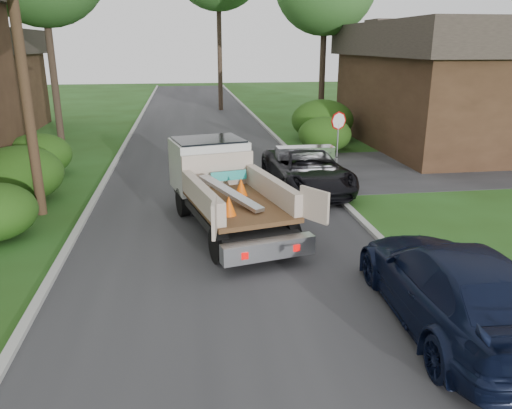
{
  "coord_description": "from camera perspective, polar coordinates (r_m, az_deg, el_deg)",
  "views": [
    {
      "loc": [
        -1.0,
        -10.53,
        5.05
      ],
      "look_at": [
        0.71,
        1.3,
        1.2
      ],
      "focal_mm": 35.0,
      "sensor_mm": 36.0,
      "label": 1
    }
  ],
  "objects": [
    {
      "name": "ground",
      "position": [
        11.72,
        -2.56,
        -7.68
      ],
      "size": [
        120.0,
        120.0,
        0.0
      ],
      "primitive_type": "plane",
      "color": "#213F12",
      "rests_on": "ground"
    },
    {
      "name": "curb_right",
      "position": [
        21.73,
        5.59,
        4.49
      ],
      "size": [
        0.2,
        90.0,
        0.12
      ],
      "primitive_type": "cube",
      "color": "#9E9E99",
      "rests_on": "ground"
    },
    {
      "name": "hedge_right_b",
      "position": [
        27.85,
        7.59,
        9.55
      ],
      "size": [
        3.38,
        3.38,
        2.21
      ],
      "primitive_type": "ellipsoid",
      "color": "#1A400E",
      "rests_on": "ground"
    },
    {
      "name": "road",
      "position": [
        21.16,
        -5.29,
        3.98
      ],
      "size": [
        8.0,
        90.0,
        0.02
      ],
      "primitive_type": "cube",
      "color": "#28282B",
      "rests_on": "ground"
    },
    {
      "name": "navy_suv",
      "position": [
        10.0,
        21.67,
        -8.65
      ],
      "size": [
        2.52,
        5.63,
        1.6
      ],
      "primitive_type": "imported",
      "rotation": [
        0.0,
        0.0,
        3.09
      ],
      "color": "black",
      "rests_on": "ground"
    },
    {
      "name": "flatbed_truck",
      "position": [
        14.67,
        -4.17,
        2.77
      ],
      "size": [
        3.77,
        6.42,
        2.29
      ],
      "rotation": [
        0.0,
        0.0,
        0.22
      ],
      "color": "black",
      "rests_on": "ground"
    },
    {
      "name": "stop_sign",
      "position": [
        20.75,
        9.37,
        8.54
      ],
      "size": [
        0.71,
        0.32,
        2.48
      ],
      "color": "slate",
      "rests_on": "ground"
    },
    {
      "name": "hedge_left_b",
      "position": [
        18.36,
        -25.46,
        3.15
      ],
      "size": [
        2.86,
        2.86,
        1.87
      ],
      "primitive_type": "ellipsoid",
      "color": "#1A400E",
      "rests_on": "ground"
    },
    {
      "name": "side_street",
      "position": [
        23.99,
        24.89,
        4.04
      ],
      "size": [
        16.0,
        7.0,
        0.02
      ],
      "primitive_type": "cube",
      "color": "#28282B",
      "rests_on": "ground"
    },
    {
      "name": "curb_left",
      "position": [
        21.35,
        -16.37,
        3.6
      ],
      "size": [
        0.2,
        90.0,
        0.12
      ],
      "primitive_type": "cube",
      "color": "#9E9E99",
      "rests_on": "ground"
    },
    {
      "name": "hedge_left_c",
      "position": [
        21.74,
        -23.63,
        5.21
      ],
      "size": [
        2.6,
        2.6,
        1.7
      ],
      "primitive_type": "ellipsoid",
      "color": "#1A400E",
      "rests_on": "ground"
    },
    {
      "name": "house_right",
      "position": [
        28.31,
        22.01,
        12.76
      ],
      "size": [
        9.72,
        12.96,
        6.2
      ],
      "rotation": [
        0.0,
        0.0,
        1.57
      ],
      "color": "#352216",
      "rests_on": "ground"
    },
    {
      "name": "hedge_right_a",
      "position": [
        24.85,
        7.86,
        7.95
      ],
      "size": [
        2.6,
        2.6,
        1.7
      ],
      "primitive_type": "ellipsoid",
      "color": "#1A400E",
      "rests_on": "ground"
    },
    {
      "name": "black_pickup",
      "position": [
        18.16,
        5.85,
        4.01
      ],
      "size": [
        2.71,
        5.41,
        1.47
      ],
      "primitive_type": "imported",
      "rotation": [
        0.0,
        0.0,
        0.05
      ],
      "color": "black",
      "rests_on": "ground"
    },
    {
      "name": "utility_pole",
      "position": [
        16.15,
        -25.48,
        16.65
      ],
      "size": [
        2.42,
        1.25,
        10.0
      ],
      "color": "#382619",
      "rests_on": "ground"
    }
  ]
}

